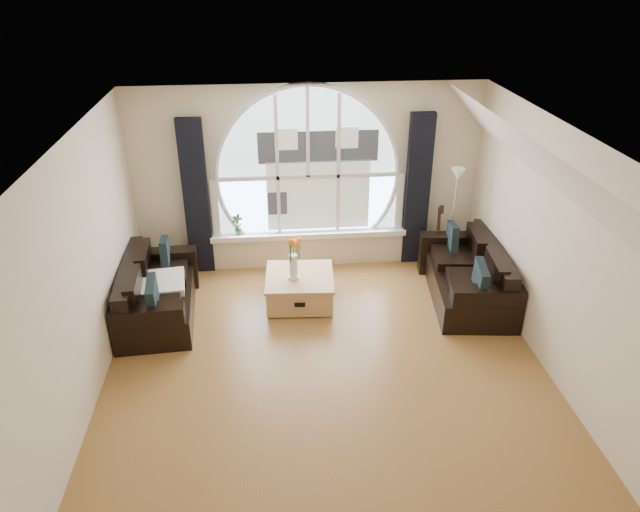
{
  "coord_description": "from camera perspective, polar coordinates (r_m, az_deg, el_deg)",
  "views": [
    {
      "loc": [
        -0.58,
        -5.21,
        4.26
      ],
      "look_at": [
        0.0,
        0.9,
        1.05
      ],
      "focal_mm": 32.8,
      "sensor_mm": 36.0,
      "label": 1
    }
  ],
  "objects": [
    {
      "name": "sofa_right",
      "position": [
        8.15,
        14.14,
        -1.61
      ],
      "size": [
        1.09,
        1.87,
        0.79
      ],
      "primitive_type": "cube",
      "rotation": [
        0.0,
        0.0,
        -0.12
      ],
      "color": "black",
      "rests_on": "ground"
    },
    {
      "name": "sofa_left",
      "position": [
        7.82,
        -15.56,
        -3.11
      ],
      "size": [
        0.96,
        1.76,
        0.76
      ],
      "primitive_type": "cube",
      "rotation": [
        0.0,
        0.0,
        0.06
      ],
      "color": "black",
      "rests_on": "ground"
    },
    {
      "name": "neighbor_house",
      "position": [
        8.42,
        -0.15,
        8.46
      ],
      "size": [
        1.7,
        0.02,
        1.5
      ],
      "primitive_type": "cube",
      "color": "silver",
      "rests_on": "wall_back"
    },
    {
      "name": "coffee_chest",
      "position": [
        7.93,
        -1.99,
        -3.07
      ],
      "size": [
        0.96,
        0.96,
        0.44
      ],
      "primitive_type": "cube",
      "rotation": [
        0.0,
        0.0,
        -0.06
      ],
      "color": "tan",
      "rests_on": "ground"
    },
    {
      "name": "attic_slope",
      "position": [
        6.21,
        21.69,
        7.71
      ],
      "size": [
        0.92,
        5.5,
        0.72
      ],
      "primitive_type": "cube",
      "color": "silver",
      "rests_on": "ground"
    },
    {
      "name": "guitar",
      "position": [
        8.79,
        11.29,
        1.92
      ],
      "size": [
        0.4,
        0.3,
        1.06
      ],
      "primitive_type": "cube",
      "rotation": [
        0.0,
        0.0,
        -0.19
      ],
      "color": "olive",
      "rests_on": "ground"
    },
    {
      "name": "curtain_right",
      "position": [
        8.72,
        9.49,
        6.31
      ],
      "size": [
        0.35,
        0.12,
        2.3
      ],
      "primitive_type": "cube",
      "color": "black",
      "rests_on": "ground"
    },
    {
      "name": "window_frame",
      "position": [
        8.35,
        -1.18,
        9.2
      ],
      "size": [
        2.76,
        0.08,
        2.15
      ],
      "primitive_type": "cube",
      "color": "white",
      "rests_on": "wall_back"
    },
    {
      "name": "arched_window",
      "position": [
        8.38,
        -1.2,
        9.26
      ],
      "size": [
        2.6,
        0.06,
        2.15
      ],
      "primitive_type": "cube",
      "color": "silver",
      "rests_on": "wall_back"
    },
    {
      "name": "vase_flowers",
      "position": [
        7.59,
        -2.64,
        0.38
      ],
      "size": [
        0.24,
        0.24,
        0.7
      ],
      "primitive_type": "cube",
      "color": "white",
      "rests_on": "coffee_chest"
    },
    {
      "name": "ground",
      "position": [
        6.76,
        0.74,
        -11.48
      ],
      "size": [
        5.0,
        5.5,
        0.01
      ],
      "primitive_type": "cube",
      "color": "brown",
      "rests_on": "ground"
    },
    {
      "name": "wall_back",
      "position": [
        8.5,
        -1.2,
        7.57
      ],
      "size": [
        5.0,
        0.01,
        2.7
      ],
      "primitive_type": "cube",
      "color": "beige",
      "rests_on": "ground"
    },
    {
      "name": "ceiling",
      "position": [
        5.47,
        0.91,
        11.02
      ],
      "size": [
        5.0,
        5.5,
        0.01
      ],
      "primitive_type": "cube",
      "color": "silver",
      "rests_on": "ground"
    },
    {
      "name": "potted_plant",
      "position": [
        8.64,
        -8.06,
        3.04
      ],
      "size": [
        0.2,
        0.17,
        0.32
      ],
      "primitive_type": "imported",
      "rotation": [
        0.0,
        0.0,
        -0.4
      ],
      "color": "#1E6023",
      "rests_on": "window_sill"
    },
    {
      "name": "curtain_left",
      "position": [
        8.5,
        -11.99,
        5.51
      ],
      "size": [
        0.35,
        0.12,
        2.3
      ],
      "primitive_type": "cube",
      "color": "black",
      "rests_on": "ground"
    },
    {
      "name": "window_sill",
      "position": [
        8.73,
        -1.09,
        2.16
      ],
      "size": [
        2.9,
        0.22,
        0.08
      ],
      "primitive_type": "cube",
      "color": "white",
      "rests_on": "wall_back"
    },
    {
      "name": "floor_lamp",
      "position": [
        8.66,
        12.8,
        3.31
      ],
      "size": [
        0.24,
        0.24,
        1.6
      ],
      "primitive_type": "cube",
      "color": "#B2B2B2",
      "rests_on": "ground"
    },
    {
      "name": "wall_front",
      "position": [
        3.86,
        5.55,
        -21.56
      ],
      "size": [
        5.0,
        0.01,
        2.7
      ],
      "primitive_type": "cube",
      "color": "beige",
      "rests_on": "ground"
    },
    {
      "name": "wall_left",
      "position": [
        6.27,
        -22.55,
        -2.37
      ],
      "size": [
        0.01,
        5.5,
        2.7
      ],
      "primitive_type": "cube",
      "color": "beige",
      "rests_on": "ground"
    },
    {
      "name": "wall_right",
      "position": [
        6.72,
        22.52,
        -0.33
      ],
      "size": [
        0.01,
        5.5,
        2.7
      ],
      "primitive_type": "cube",
      "color": "beige",
      "rests_on": "ground"
    },
    {
      "name": "throw_blanket",
      "position": [
        7.73,
        -15.14,
        -2.57
      ],
      "size": [
        0.61,
        0.61,
        0.1
      ],
      "primitive_type": "cube",
      "rotation": [
        0.0,
        0.0,
        0.11
      ],
      "color": "silver",
      "rests_on": "sofa_left"
    }
  ]
}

